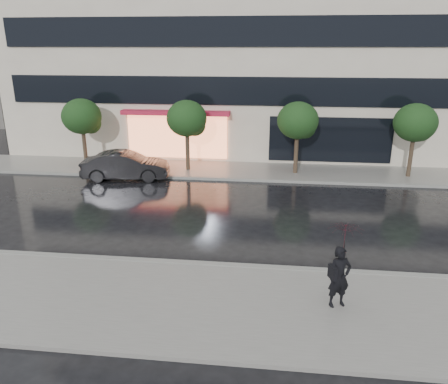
# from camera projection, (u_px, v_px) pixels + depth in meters

# --- Properties ---
(ground) EXTENTS (120.00, 120.00, 0.00)m
(ground) POSITION_uv_depth(u_px,v_px,m) (218.00, 253.00, 15.02)
(ground) COLOR black
(ground) RESTS_ON ground
(sidewalk_near) EXTENTS (60.00, 4.50, 0.12)m
(sidewalk_near) POSITION_uv_depth(u_px,v_px,m) (203.00, 305.00, 11.95)
(sidewalk_near) COLOR slate
(sidewalk_near) RESTS_ON ground
(sidewalk_far) EXTENTS (60.00, 3.50, 0.12)m
(sidewalk_far) POSITION_uv_depth(u_px,v_px,m) (241.00, 171.00, 24.65)
(sidewalk_far) COLOR slate
(sidewalk_far) RESTS_ON ground
(curb_near) EXTENTS (60.00, 0.25, 0.14)m
(curb_near) POSITION_uv_depth(u_px,v_px,m) (214.00, 265.00, 14.06)
(curb_near) COLOR gray
(curb_near) RESTS_ON ground
(curb_far) EXTENTS (60.00, 0.25, 0.14)m
(curb_far) POSITION_uv_depth(u_px,v_px,m) (239.00, 179.00, 23.00)
(curb_far) COLOR gray
(curb_far) RESTS_ON ground
(office_building) EXTENTS (30.00, 12.76, 18.00)m
(office_building) POSITION_uv_depth(u_px,v_px,m) (252.00, 10.00, 29.05)
(office_building) COLOR beige
(office_building) RESTS_ON ground
(tree_far_west) EXTENTS (2.20, 2.20, 3.99)m
(tree_far_west) POSITION_uv_depth(u_px,v_px,m) (83.00, 118.00, 24.50)
(tree_far_west) COLOR #33261C
(tree_far_west) RESTS_ON ground
(tree_mid_west) EXTENTS (2.20, 2.20, 3.99)m
(tree_mid_west) POSITION_uv_depth(u_px,v_px,m) (188.00, 120.00, 23.85)
(tree_mid_west) COLOR #33261C
(tree_mid_west) RESTS_ON ground
(tree_mid_east) EXTENTS (2.20, 2.20, 3.99)m
(tree_mid_east) POSITION_uv_depth(u_px,v_px,m) (299.00, 122.00, 23.19)
(tree_mid_east) COLOR #33261C
(tree_mid_east) RESTS_ON ground
(tree_far_east) EXTENTS (2.20, 2.20, 3.99)m
(tree_far_east) POSITION_uv_depth(u_px,v_px,m) (416.00, 124.00, 22.54)
(tree_far_east) COLOR #33261C
(tree_far_east) RESTS_ON ground
(parked_car) EXTENTS (4.68, 2.16, 1.49)m
(parked_car) POSITION_uv_depth(u_px,v_px,m) (126.00, 166.00, 23.06)
(parked_car) COLOR black
(parked_car) RESTS_ON ground
(pedestrian_with_umbrella) EXTENTS (1.18, 1.19, 2.38)m
(pedestrian_with_umbrella) POSITION_uv_depth(u_px,v_px,m) (343.00, 254.00, 11.34)
(pedestrian_with_umbrella) COLOR black
(pedestrian_with_umbrella) RESTS_ON sidewalk_near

